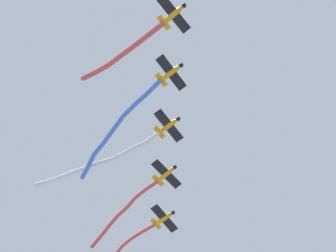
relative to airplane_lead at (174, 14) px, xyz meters
The scene contains 9 objects.
airplane_lead is the anchor object (origin of this frame).
smoke_trail_lead 12.15m from the airplane_lead, 105.18° to the left, with size 6.96×18.74×3.82m.
airplane_left_wing 10.71m from the airplane_lead, 54.85° to the left, with size 7.76×5.93×1.91m.
smoke_trail_left_wing 25.15m from the airplane_lead, 79.40° to the left, with size 2.50×27.43×2.71m.
airplane_right_wing 21.41m from the airplane_lead, 54.86° to the left, with size 7.76×5.93×1.91m.
smoke_trail_right_wing 34.42m from the airplane_lead, 80.42° to the left, with size 13.94×27.80×5.10m.
airplane_slot 32.10m from the airplane_lead, 54.88° to the left, with size 7.76×5.88×1.91m.
smoke_trail_slot 42.25m from the airplane_lead, 67.06° to the left, with size 2.98×20.95×2.62m.
airplane_trail 42.81m from the airplane_lead, 54.86° to the left, with size 7.76×5.93×1.91m.
Camera 1 is at (-5.83, -4.62, 6.07)m, focal length 46.58 mm.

